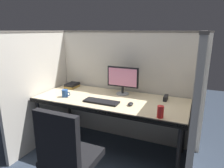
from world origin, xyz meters
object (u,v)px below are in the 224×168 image
object	(u,v)px
keyboard_main	(101,102)
coffee_mug	(65,93)
desk	(110,103)
monitor_center	(123,79)
book_stack	(72,85)
soda_can	(160,112)
computer_mouse	(130,104)
red_stapler	(166,98)

from	to	relation	value
keyboard_main	coffee_mug	world-z (taller)	coffee_mug
desk	monitor_center	world-z (taller)	monitor_center
book_stack	keyboard_main	bearing A→B (deg)	-30.30
soda_can	coffee_mug	distance (m)	1.26
computer_mouse	red_stapler	xyz separation A→B (m)	(0.34, 0.35, 0.01)
computer_mouse	coffee_mug	size ratio (longest dim) A/B	0.76
monitor_center	coffee_mug	size ratio (longest dim) A/B	3.41
red_stapler	book_stack	distance (m)	1.39
keyboard_main	soda_can	xyz separation A→B (m)	(0.73, -0.15, 0.05)
computer_mouse	coffee_mug	xyz separation A→B (m)	(-0.87, -0.05, 0.03)
keyboard_main	red_stapler	distance (m)	0.80
keyboard_main	book_stack	distance (m)	0.81
desk	coffee_mug	bearing A→B (deg)	-164.49
desk	red_stapler	world-z (taller)	red_stapler
keyboard_main	soda_can	size ratio (longest dim) A/B	3.52
red_stapler	coffee_mug	size ratio (longest dim) A/B	1.19
coffee_mug	book_stack	xyz separation A→B (m)	(-0.17, 0.41, -0.01)
book_stack	red_stapler	bearing A→B (deg)	-0.20
coffee_mug	monitor_center	bearing A→B (deg)	32.38
soda_can	book_stack	xyz separation A→B (m)	(-1.42, 0.56, -0.03)
coffee_mug	desk	bearing A→B (deg)	15.51
desk	monitor_center	bearing A→B (deg)	73.52
computer_mouse	red_stapler	world-z (taller)	red_stapler
monitor_center	coffee_mug	distance (m)	0.78
monitor_center	red_stapler	distance (m)	0.60
desk	monitor_center	size ratio (longest dim) A/B	4.42
computer_mouse	book_stack	xyz separation A→B (m)	(-1.05, 0.35, 0.02)
keyboard_main	book_stack	size ratio (longest dim) A/B	1.94
red_stapler	coffee_mug	bearing A→B (deg)	-161.76
desk	keyboard_main	size ratio (longest dim) A/B	4.42
red_stapler	book_stack	bearing A→B (deg)	179.80
monitor_center	soda_can	distance (m)	0.84
keyboard_main	book_stack	xyz separation A→B (m)	(-0.70, 0.41, 0.02)
keyboard_main	coffee_mug	bearing A→B (deg)	179.87
coffee_mug	soda_can	bearing A→B (deg)	-6.80
soda_can	red_stapler	bearing A→B (deg)	93.66
desk	soda_can	world-z (taller)	soda_can
desk	computer_mouse	distance (m)	0.33
keyboard_main	red_stapler	world-z (taller)	red_stapler
monitor_center	book_stack	distance (m)	0.83
monitor_center	red_stapler	world-z (taller)	monitor_center
monitor_center	coffee_mug	xyz separation A→B (m)	(-0.64, -0.41, -0.17)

